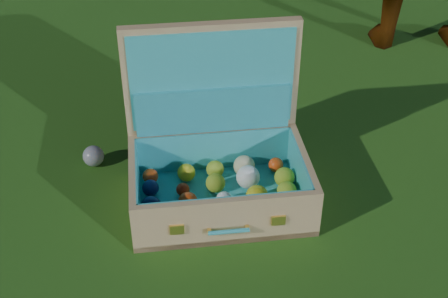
# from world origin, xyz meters

# --- Properties ---
(ground) EXTENTS (60.00, 60.00, 0.00)m
(ground) POSITION_xyz_m (0.00, 0.00, 0.00)
(ground) COLOR #215114
(ground) RESTS_ON ground
(stray_ball) EXTENTS (0.07, 0.07, 0.07)m
(stray_ball) POSITION_xyz_m (-0.60, -0.05, 0.03)
(stray_ball) COLOR teal
(stray_ball) RESTS_ON ground
(suitcase) EXTENTS (0.61, 0.51, 0.50)m
(suitcase) POSITION_xyz_m (-0.17, -0.12, 0.14)
(suitcase) COLOR tan
(suitcase) RESTS_ON ground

